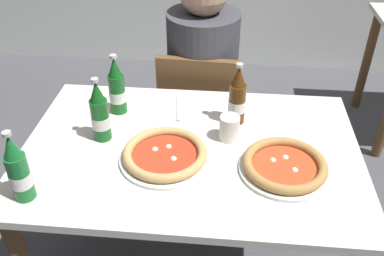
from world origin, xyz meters
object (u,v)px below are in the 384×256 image
Objects in this scene: beer_bottle_extra at (18,171)px; paper_cup at (229,128)px; pizza_margherita_near at (285,166)px; beer_bottle_left at (100,114)px; diner_seated at (202,93)px; dining_table_main at (191,172)px; beer_bottle_right at (237,98)px; napkin_with_cutlery at (174,107)px; beer_bottle_center at (117,89)px; chair_behind_table at (200,115)px; pizza_marinara_far at (165,155)px.

beer_bottle_extra reaches higher than paper_cup.
beer_bottle_left is at bearing 169.25° from pizza_margherita_near.
diner_seated is at bearing 63.10° from beer_bottle_left.
beer_bottle_extra is (-0.48, -0.29, 0.22)m from dining_table_main.
diner_seated is 1.10m from beer_bottle_extra.
beer_bottle_right is (0.16, -0.48, 0.27)m from diner_seated.
napkin_with_cutlery is (-0.09, -0.41, 0.17)m from diner_seated.
pizza_margherita_near is 0.70m from beer_bottle_center.
chair_behind_table is 2.82× the size of pizza_margherita_near.
pizza_margherita_near is 0.40m from pizza_marinara_far.
chair_behind_table is at bearing 115.11° from pizza_margherita_near.
pizza_marinara_far reaches higher than dining_table_main.
pizza_margherita_near is at bearing -2.87° from pizza_marinara_far.
paper_cup is (0.14, -0.54, 0.32)m from chair_behind_table.
beer_bottle_left is 1.00× the size of beer_bottle_extra.
beer_bottle_left is (-0.32, -0.58, 0.37)m from chair_behind_table.
pizza_marinara_far is 0.33m from napkin_with_cutlery.
napkin_with_cutlery is at bearing 164.64° from beer_bottle_right.
beer_bottle_right is (0.16, 0.18, 0.22)m from dining_table_main.
napkin_with_cutlery is (0.23, 0.22, -0.10)m from beer_bottle_left.
beer_bottle_center reaches higher than pizza_marinara_far.
beer_bottle_left reaches higher than pizza_margherita_near.
beer_bottle_left is (-0.32, -0.63, 0.27)m from diner_seated.
diner_seated is at bearing 56.12° from beer_bottle_center.
diner_seated is 12.73× the size of paper_cup.
diner_seated is 4.89× the size of beer_bottle_center.
beer_bottle_extra reaches higher than napkin_with_cutlery.
beer_bottle_left and beer_bottle_center have the same top height.
beer_bottle_left reaches higher than pizza_marinara_far.
napkin_with_cutlery is (-0.01, 0.33, -0.02)m from pizza_marinara_far.
beer_bottle_center is at bearing 162.09° from paper_cup.
beer_bottle_extra is at bearing -149.95° from paper_cup.
napkin_with_cutlery is (0.39, 0.54, -0.10)m from beer_bottle_extra.
chair_behind_table reaches higher than paper_cup.
pizza_marinara_far is at bearing 177.13° from pizza_margherita_near.
napkin_with_cutlery is at bearing 54.32° from beer_bottle_extra.
beer_bottle_left is at bearing -136.09° from napkin_with_cutlery.
dining_table_main is 0.43m from beer_bottle_center.
dining_table_main is 4.86× the size of beer_bottle_extra.
beer_bottle_extra is (-0.40, -0.22, 0.08)m from pizza_marinara_far.
beer_bottle_right is (0.48, 0.15, 0.00)m from beer_bottle_left.
paper_cup is (-0.19, 0.16, 0.03)m from pizza_margherita_near.
beer_bottle_center is at bearing 56.54° from chair_behind_table.
beer_bottle_right is at bearing 48.99° from dining_table_main.
diner_seated is 4.89× the size of beer_bottle_left.
pizza_marinara_far is (-0.08, -0.73, 0.19)m from diner_seated.
pizza_margherita_near is at bearing -16.38° from dining_table_main.
pizza_margherita_near reaches higher than napkin_with_cutlery.
pizza_marinara_far is 0.37m from beer_bottle_center.
beer_bottle_center reaches higher than paper_cup.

